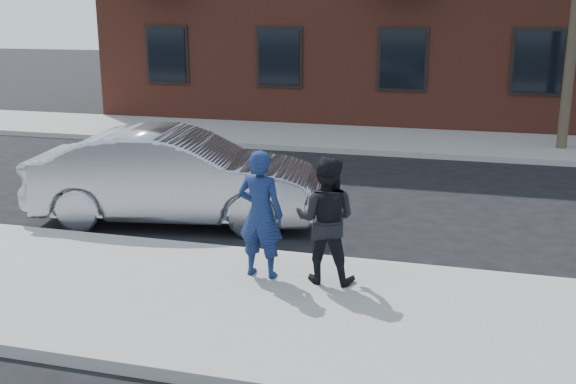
% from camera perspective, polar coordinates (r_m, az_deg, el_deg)
% --- Properties ---
extents(ground, '(100.00, 100.00, 0.00)m').
position_cam_1_polar(ground, '(8.58, -1.01, -9.71)').
color(ground, black).
rests_on(ground, ground).
extents(near_sidewalk, '(50.00, 3.50, 0.15)m').
position_cam_1_polar(near_sidewalk, '(8.33, -1.50, -9.94)').
color(near_sidewalk, gray).
rests_on(near_sidewalk, ground).
extents(near_curb, '(50.00, 0.10, 0.15)m').
position_cam_1_polar(near_curb, '(9.93, 1.53, -5.69)').
color(near_curb, '#999691').
rests_on(near_curb, ground).
extents(far_sidewalk, '(50.00, 3.50, 0.15)m').
position_cam_1_polar(far_sidewalk, '(19.18, 8.54, 4.35)').
color(far_sidewalk, gray).
rests_on(far_sidewalk, ground).
extents(far_curb, '(50.00, 0.10, 0.15)m').
position_cam_1_polar(far_curb, '(17.42, 7.80, 3.30)').
color(far_curb, '#999691').
rests_on(far_curb, ground).
extents(silver_sedan, '(5.17, 2.54, 1.63)m').
position_cam_1_polar(silver_sedan, '(11.85, -9.46, 1.30)').
color(silver_sedan, '#999BA3').
rests_on(silver_sedan, ground).
extents(man_hoodie, '(0.67, 0.53, 1.72)m').
position_cam_1_polar(man_hoodie, '(8.87, -2.35, -1.88)').
color(man_hoodie, navy).
rests_on(man_hoodie, near_sidewalk).
extents(man_peacoat, '(0.82, 0.64, 1.67)m').
position_cam_1_polar(man_peacoat, '(8.72, 3.21, -2.37)').
color(man_peacoat, black).
rests_on(man_peacoat, near_sidewalk).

